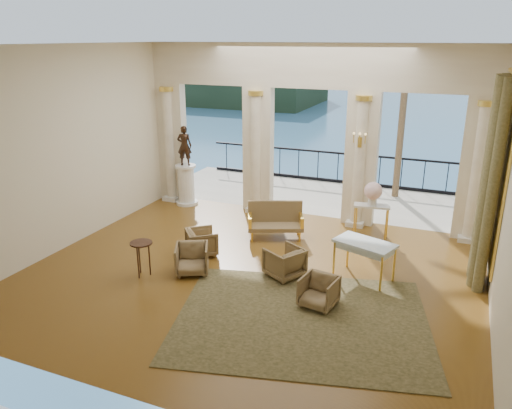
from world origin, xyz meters
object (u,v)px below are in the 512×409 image
at_px(armchair_b, 319,290).
at_px(settee, 275,220).
at_px(armchair_a, 192,258).
at_px(statue, 184,146).
at_px(armchair_c, 284,261).
at_px(console_table, 372,210).
at_px(game_table, 365,246).
at_px(pedestal, 186,185).
at_px(side_table, 141,247).
at_px(armchair_d, 202,241).

relative_size(armchair_b, settee, 0.44).
bearing_deg(armchair_a, statue, 95.09).
xyz_separation_m(armchair_a, armchair_c, (1.81, 0.58, 0.00)).
xyz_separation_m(armchair_a, console_table, (3.02, 3.41, 0.33)).
bearing_deg(game_table, pedestal, 172.88).
xyz_separation_m(armchair_a, side_table, (-0.86, -0.49, 0.29)).
xyz_separation_m(statue, console_table, (5.38, -0.45, -1.06)).
relative_size(armchair_a, settee, 0.47).
bearing_deg(side_table, game_table, 20.85).
bearing_deg(settee, armchair_d, -148.94).
xyz_separation_m(pedestal, statue, (-0.00, 0.00, 1.17)).
distance_m(armchair_a, game_table, 3.50).
xyz_separation_m(armchair_b, settee, (-1.87, 2.78, 0.12)).
height_order(armchair_b, armchair_c, armchair_c).
height_order(statue, side_table, statue).
xyz_separation_m(armchair_d, game_table, (3.55, 0.21, 0.39)).
height_order(armchair_a, armchair_d, armchair_a).
bearing_deg(statue, pedestal, 119.13).
bearing_deg(armchair_c, side_table, -38.27).
bearing_deg(armchair_d, game_table, -127.25).
bearing_deg(armchair_d, side_table, 115.46).
relative_size(armchair_b, pedestal, 0.54).
bearing_deg(armchair_a, pedestal, 95.09).
height_order(armchair_b, settee, settee).
height_order(armchair_a, armchair_b, armchair_a).
distance_m(armchair_a, armchair_b, 2.78).
bearing_deg(armchair_b, armchair_a, -177.45).
relative_size(armchair_d, settee, 0.45).
bearing_deg(console_table, armchair_c, -122.63).
bearing_deg(console_table, side_table, -144.23).
xyz_separation_m(armchair_b, pedestal, (-5.13, 4.16, 0.25)).
bearing_deg(side_table, pedestal, 109.00).
height_order(pedestal, console_table, pedestal).
relative_size(armchair_c, settee, 0.48).
height_order(armchair_c, armchair_d, armchair_c).
distance_m(settee, side_table, 3.47).
xyz_separation_m(statue, side_table, (1.50, -4.36, -1.10)).
bearing_deg(pedestal, console_table, -4.78).
xyz_separation_m(armchair_a, armchair_d, (-0.25, 0.89, -0.01)).
bearing_deg(armchair_b, armchair_c, 146.31).
xyz_separation_m(pedestal, side_table, (1.50, -4.36, 0.07)).
bearing_deg(game_table, console_table, 115.79).
relative_size(armchair_b, armchair_c, 0.91).
bearing_deg(game_table, armchair_d, -157.73).
distance_m(armchair_d, settee, 1.97).
distance_m(armchair_b, pedestal, 6.61).
relative_size(pedestal, statue, 1.03).
bearing_deg(settee, armchair_c, -87.83).
bearing_deg(pedestal, armchair_b, -39.02).
height_order(armchair_b, side_table, side_table).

